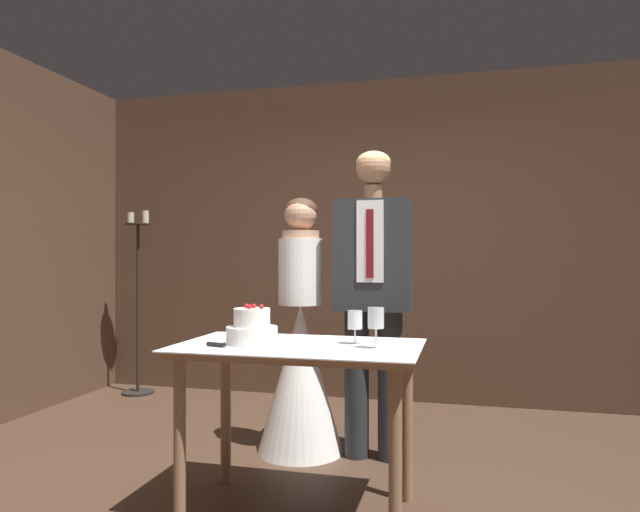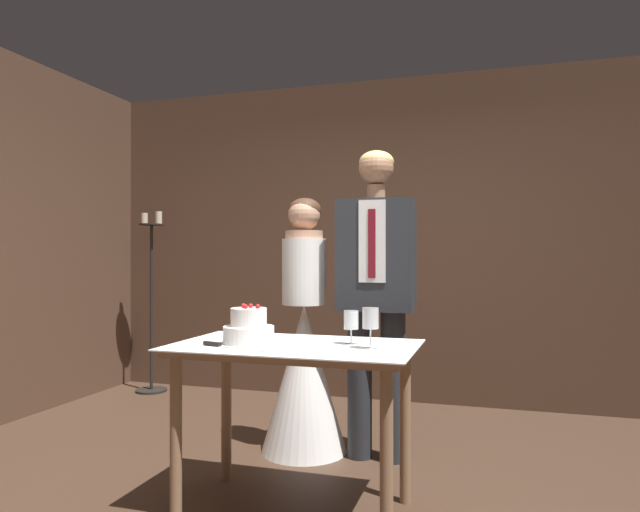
{
  "view_description": "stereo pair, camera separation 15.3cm",
  "coord_description": "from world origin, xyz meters",
  "px_view_note": "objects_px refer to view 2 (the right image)",
  "views": [
    {
      "loc": [
        0.66,
        -2.63,
        1.22
      ],
      "look_at": [
        -0.11,
        0.41,
        1.23
      ],
      "focal_mm": 32.0,
      "sensor_mm": 36.0,
      "label": 1
    },
    {
      "loc": [
        0.81,
        -2.59,
        1.22
      ],
      "look_at": [
        -0.11,
        0.41,
        1.23
      ],
      "focal_mm": 32.0,
      "sensor_mm": 36.0,
      "label": 2
    }
  ],
  "objects_px": {
    "cake_knife": "(224,346)",
    "bride": "(304,358)",
    "groom": "(376,283)",
    "wine_glass_middle": "(371,319)",
    "tiered_cake": "(249,328)",
    "candle_stand": "(152,311)",
    "cake_table": "(295,369)",
    "wine_glass_near": "(351,322)"
  },
  "relations": [
    {
      "from": "cake_knife",
      "to": "bride",
      "type": "distance_m",
      "value": 1.04
    },
    {
      "from": "cake_knife",
      "to": "groom",
      "type": "distance_m",
      "value": 1.16
    },
    {
      "from": "wine_glass_middle",
      "to": "groom",
      "type": "height_order",
      "value": "groom"
    },
    {
      "from": "cake_knife",
      "to": "groom",
      "type": "bearing_deg",
      "value": 78.29
    },
    {
      "from": "tiered_cake",
      "to": "cake_knife",
      "type": "bearing_deg",
      "value": -110.76
    },
    {
      "from": "tiered_cake",
      "to": "candle_stand",
      "type": "height_order",
      "value": "candle_stand"
    },
    {
      "from": "groom",
      "to": "cake_table",
      "type": "bearing_deg",
      "value": -105.68
    },
    {
      "from": "wine_glass_near",
      "to": "groom",
      "type": "xyz_separation_m",
      "value": [
        -0.03,
        0.75,
        0.15
      ]
    },
    {
      "from": "tiered_cake",
      "to": "wine_glass_near",
      "type": "relative_size",
      "value": 1.52
    },
    {
      "from": "wine_glass_near",
      "to": "wine_glass_middle",
      "type": "height_order",
      "value": "wine_glass_middle"
    },
    {
      "from": "groom",
      "to": "candle_stand",
      "type": "xyz_separation_m",
      "value": [
        -2.31,
        1.12,
        -0.33
      ]
    },
    {
      "from": "wine_glass_middle",
      "to": "groom",
      "type": "bearing_deg",
      "value": 99.65
    },
    {
      "from": "bride",
      "to": "groom",
      "type": "bearing_deg",
      "value": -0.07
    },
    {
      "from": "bride",
      "to": "groom",
      "type": "height_order",
      "value": "groom"
    },
    {
      "from": "cake_knife",
      "to": "groom",
      "type": "height_order",
      "value": "groom"
    },
    {
      "from": "bride",
      "to": "candle_stand",
      "type": "xyz_separation_m",
      "value": [
        -1.85,
        1.12,
        0.15
      ]
    },
    {
      "from": "tiered_cake",
      "to": "wine_glass_middle",
      "type": "distance_m",
      "value": 0.61
    },
    {
      "from": "tiered_cake",
      "to": "candle_stand",
      "type": "bearing_deg",
      "value": 133.11
    },
    {
      "from": "bride",
      "to": "groom",
      "type": "relative_size",
      "value": 0.85
    },
    {
      "from": "wine_glass_near",
      "to": "candle_stand",
      "type": "distance_m",
      "value": 3.0
    },
    {
      "from": "cake_table",
      "to": "wine_glass_near",
      "type": "relative_size",
      "value": 7.15
    },
    {
      "from": "bride",
      "to": "wine_glass_middle",
      "type": "bearing_deg",
      "value": -54.6
    },
    {
      "from": "cake_knife",
      "to": "groom",
      "type": "relative_size",
      "value": 0.21
    },
    {
      "from": "tiered_cake",
      "to": "groom",
      "type": "height_order",
      "value": "groom"
    },
    {
      "from": "cake_table",
      "to": "tiered_cake",
      "type": "xyz_separation_m",
      "value": [
        -0.23,
        -0.04,
        0.19
      ]
    },
    {
      "from": "cake_knife",
      "to": "wine_glass_near",
      "type": "distance_m",
      "value": 0.61
    },
    {
      "from": "wine_glass_middle",
      "to": "tiered_cake",
      "type": "bearing_deg",
      "value": -179.63
    },
    {
      "from": "cake_knife",
      "to": "wine_glass_middle",
      "type": "bearing_deg",
      "value": 28.44
    },
    {
      "from": "candle_stand",
      "to": "cake_knife",
      "type": "bearing_deg",
      "value": -49.85
    },
    {
      "from": "cake_table",
      "to": "wine_glass_near",
      "type": "distance_m",
      "value": 0.35
    },
    {
      "from": "candle_stand",
      "to": "cake_table",
      "type": "bearing_deg",
      "value": -43.08
    },
    {
      "from": "groom",
      "to": "wine_glass_near",
      "type": "bearing_deg",
      "value": -87.88
    },
    {
      "from": "tiered_cake",
      "to": "wine_glass_near",
      "type": "height_order",
      "value": "tiered_cake"
    },
    {
      "from": "tiered_cake",
      "to": "cake_knife",
      "type": "relative_size",
      "value": 0.62
    },
    {
      "from": "wine_glass_middle",
      "to": "candle_stand",
      "type": "distance_m",
      "value": 3.16
    },
    {
      "from": "cake_knife",
      "to": "candle_stand",
      "type": "distance_m",
      "value": 2.79
    },
    {
      "from": "cake_table",
      "to": "cake_knife",
      "type": "xyz_separation_m",
      "value": [
        -0.28,
        -0.19,
        0.13
      ]
    },
    {
      "from": "tiered_cake",
      "to": "bride",
      "type": "height_order",
      "value": "bride"
    },
    {
      "from": "candle_stand",
      "to": "wine_glass_middle",
      "type": "bearing_deg",
      "value": -38.81
    },
    {
      "from": "cake_table",
      "to": "groom",
      "type": "distance_m",
      "value": 0.94
    },
    {
      "from": "bride",
      "to": "candle_stand",
      "type": "height_order",
      "value": "candle_stand"
    },
    {
      "from": "wine_glass_near",
      "to": "wine_glass_middle",
      "type": "xyz_separation_m",
      "value": [
        0.12,
        -0.11,
        0.03
      ]
    }
  ]
}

